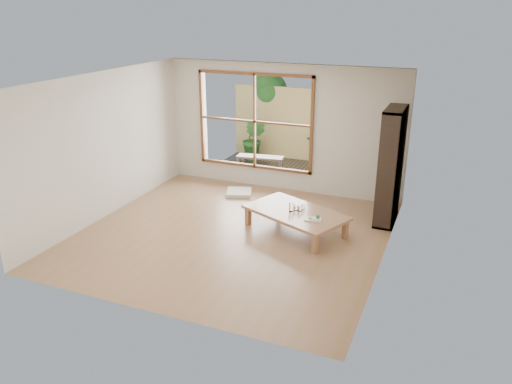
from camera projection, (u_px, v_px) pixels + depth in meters
ground at (233, 234)px, 8.51m from camera, size 5.00×5.00×0.00m
low_table at (296, 214)px, 8.50m from camera, size 1.94×1.56×0.37m
floor_cushion at (239, 192)px, 10.29m from camera, size 0.64×0.64×0.07m
bookshelf at (391, 166)px, 8.69m from camera, size 0.33×0.92×2.05m
glass_tall at (291, 207)px, 8.46m from camera, size 0.08×0.08×0.15m
glass_mid at (300, 208)px, 8.48m from camera, size 0.07×0.07×0.10m
glass_short at (303, 207)px, 8.55m from camera, size 0.07×0.07×0.09m
glass_small at (296, 208)px, 8.51m from camera, size 0.07×0.07×0.09m
food_tray at (314, 218)px, 8.15m from camera, size 0.29×0.23×0.08m
deck at (273, 170)px, 11.81m from camera, size 2.80×2.00×0.05m
garden_bench at (260, 159)px, 11.61m from camera, size 1.11×0.46×0.34m
bamboo_fence at (288, 124)px, 12.36m from camera, size 2.80×0.06×1.80m
shrub_right at (323, 147)px, 12.00m from camera, size 0.89×0.81×0.85m
shrub_left at (254, 139)px, 12.35m from camera, size 0.60×0.50×1.05m
garden_tree at (267, 91)px, 12.60m from camera, size 1.04×0.85×2.22m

